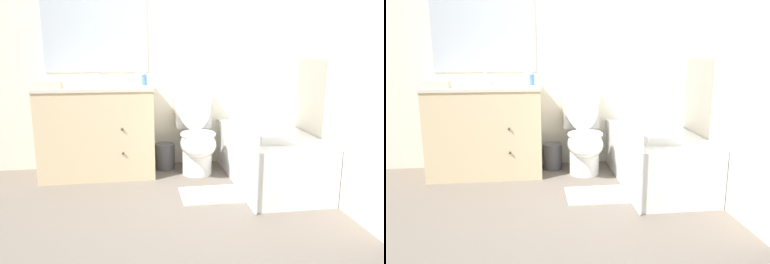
# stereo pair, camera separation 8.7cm
# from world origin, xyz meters

# --- Properties ---
(ground_plane) EXTENTS (14.00, 14.00, 0.00)m
(ground_plane) POSITION_xyz_m (0.00, 0.00, 0.00)
(ground_plane) COLOR #6B6056
(wall_back) EXTENTS (8.00, 0.06, 2.50)m
(wall_back) POSITION_xyz_m (-0.01, 1.54, 1.25)
(wall_back) COLOR silver
(wall_back) RESTS_ON ground_plane
(wall_right) EXTENTS (0.05, 2.52, 2.50)m
(wall_right) POSITION_xyz_m (1.28, 0.76, 1.25)
(wall_right) COLOR silver
(wall_right) RESTS_ON ground_plane
(vanity_cabinet) EXTENTS (1.11, 0.57, 0.89)m
(vanity_cabinet) POSITION_xyz_m (-0.70, 1.25, 0.45)
(vanity_cabinet) COLOR beige
(vanity_cabinet) RESTS_ON ground_plane
(sink_faucet) EXTENTS (0.14, 0.12, 0.12)m
(sink_faucet) POSITION_xyz_m (-0.70, 1.43, 0.92)
(sink_faucet) COLOR silver
(sink_faucet) RESTS_ON vanity_cabinet
(toilet) EXTENTS (0.37, 0.69, 0.89)m
(toilet) POSITION_xyz_m (0.27, 1.17, 0.38)
(toilet) COLOR white
(toilet) RESTS_ON ground_plane
(bathtub) EXTENTS (0.67, 1.41, 0.48)m
(bathtub) POSITION_xyz_m (0.91, 0.81, 0.24)
(bathtub) COLOR white
(bathtub) RESTS_ON ground_plane
(shower_curtain) EXTENTS (0.01, 0.56, 2.04)m
(shower_curtain) POSITION_xyz_m (0.56, 0.36, 1.03)
(shower_curtain) COLOR white
(shower_curtain) RESTS_ON ground_plane
(wastebasket) EXTENTS (0.20, 0.20, 0.27)m
(wastebasket) POSITION_xyz_m (-0.04, 1.33, 0.14)
(wastebasket) COLOR #4C4C51
(wastebasket) RESTS_ON ground_plane
(tissue_box) EXTENTS (0.13, 0.12, 0.12)m
(tissue_box) POSITION_xyz_m (-0.29, 1.38, 0.94)
(tissue_box) COLOR white
(tissue_box) RESTS_ON vanity_cabinet
(soap_dispenser) EXTENTS (0.05, 0.05, 0.14)m
(soap_dispenser) POSITION_xyz_m (-0.23, 1.29, 0.95)
(soap_dispenser) COLOR #4C7AB2
(soap_dispenser) RESTS_ON vanity_cabinet
(hand_towel_folded) EXTENTS (0.22, 0.16, 0.07)m
(hand_towel_folded) POSITION_xyz_m (-1.10, 1.11, 0.92)
(hand_towel_folded) COLOR beige
(hand_towel_folded) RESTS_ON vanity_cabinet
(bath_towel_folded) EXTENTS (0.29, 0.23, 0.07)m
(bath_towel_folded) POSITION_xyz_m (0.80, 0.41, 0.52)
(bath_towel_folded) COLOR white
(bath_towel_folded) RESTS_ON bathtub
(bath_mat) EXTENTS (0.59, 0.39, 0.02)m
(bath_mat) POSITION_xyz_m (0.33, 0.52, 0.01)
(bath_mat) COLOR silver
(bath_mat) RESTS_ON ground_plane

